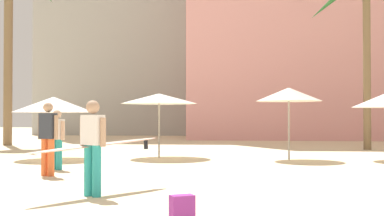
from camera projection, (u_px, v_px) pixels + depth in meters
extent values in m
cylinder|color=brown|center=(367.00, 63.00, 21.51)|extent=(0.33, 0.33, 7.56)
cone|color=#2D6B33|center=(333.00, 0.00, 22.91)|extent=(2.18, 2.23, 1.75)
cylinder|color=brown|center=(8.00, 52.00, 24.99)|extent=(0.43, 0.43, 9.40)
cylinder|color=gray|center=(53.00, 128.00, 16.77)|extent=(0.06, 0.06, 2.11)
cone|color=white|center=(54.00, 105.00, 16.78)|extent=(2.73, 2.73, 0.53)
cylinder|color=gray|center=(289.00, 124.00, 16.42)|extent=(0.06, 0.06, 2.40)
cone|color=beige|center=(289.00, 94.00, 16.44)|extent=(2.18, 2.18, 0.45)
cylinder|color=gray|center=(159.00, 125.00, 17.35)|extent=(0.06, 0.06, 2.25)
cone|color=white|center=(159.00, 99.00, 17.37)|extent=(2.69, 2.69, 0.36)
cube|color=#7C2879|center=(182.00, 212.00, 6.30)|extent=(0.35, 0.30, 0.42)
cube|color=#632061|center=(179.00, 216.00, 6.41)|extent=(0.21, 0.15, 0.18)
cylinder|color=teal|center=(97.00, 171.00, 8.75)|extent=(0.22, 0.22, 0.92)
cylinder|color=teal|center=(89.00, 170.00, 8.86)|extent=(0.22, 0.22, 0.92)
cube|color=white|center=(93.00, 130.00, 8.82)|extent=(0.46, 0.38, 0.54)
sphere|color=tan|center=(93.00, 107.00, 8.83)|extent=(0.32, 0.32, 0.24)
cylinder|color=tan|center=(103.00, 132.00, 8.68)|extent=(0.14, 0.14, 0.51)
cylinder|color=tan|center=(83.00, 132.00, 8.96)|extent=(0.14, 0.14, 0.51)
ellipsoid|color=beige|center=(97.00, 145.00, 9.11)|extent=(2.01, 2.67, 0.22)
ellipsoid|color=#BA4A3B|center=(97.00, 145.00, 9.11)|extent=(2.04, 2.69, 0.19)
cube|color=black|center=(146.00, 145.00, 10.05)|extent=(0.08, 0.10, 0.19)
cylinder|color=teal|center=(59.00, 155.00, 13.26)|extent=(0.22, 0.22, 0.82)
cylinder|color=teal|center=(54.00, 154.00, 13.37)|extent=(0.22, 0.22, 0.82)
cube|color=white|center=(57.00, 129.00, 13.33)|extent=(0.46, 0.40, 0.54)
sphere|color=#D1A889|center=(57.00, 114.00, 13.34)|extent=(0.33, 0.33, 0.24)
cylinder|color=#D1A889|center=(63.00, 131.00, 13.18)|extent=(0.14, 0.14, 0.51)
cylinder|color=#D1A889|center=(51.00, 130.00, 13.48)|extent=(0.14, 0.14, 0.51)
cylinder|color=orange|center=(45.00, 157.00, 11.93)|extent=(0.21, 0.21, 0.90)
cylinder|color=orange|center=(51.00, 157.00, 11.84)|extent=(0.21, 0.21, 0.90)
cube|color=#333842|center=(48.00, 126.00, 11.90)|extent=(0.45, 0.35, 0.62)
sphere|color=tan|center=(48.00, 107.00, 11.91)|extent=(0.31, 0.31, 0.24)
cylinder|color=tan|center=(40.00, 127.00, 12.01)|extent=(0.13, 0.13, 0.59)
cylinder|color=tan|center=(56.00, 127.00, 11.79)|extent=(0.13, 0.13, 0.59)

